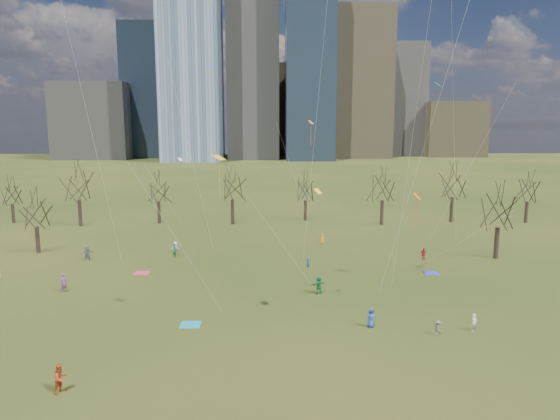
{
  "coord_description": "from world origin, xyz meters",
  "views": [
    {
      "loc": [
        -1.23,
        -39.32,
        15.64
      ],
      "look_at": [
        0.0,
        12.0,
        7.0
      ],
      "focal_mm": 32.0,
      "sensor_mm": 36.0,
      "label": 1
    }
  ],
  "objects_px": {
    "blanket_teal": "(190,325)",
    "blanket_navy": "(431,273)",
    "person_0": "(371,318)",
    "blanket_crimson": "(142,273)",
    "person_2": "(60,378)",
    "person_1": "(474,322)"
  },
  "relations": [
    {
      "from": "blanket_teal",
      "to": "blanket_navy",
      "type": "distance_m",
      "value": 27.38
    },
    {
      "from": "person_1",
      "to": "person_2",
      "type": "distance_m",
      "value": 29.43
    },
    {
      "from": "blanket_navy",
      "to": "person_1",
      "type": "xyz_separation_m",
      "value": [
        -1.68,
        -15.3,
        0.68
      ]
    },
    {
      "from": "blanket_crimson",
      "to": "person_1",
      "type": "height_order",
      "value": "person_1"
    },
    {
      "from": "blanket_crimson",
      "to": "person_2",
      "type": "distance_m",
      "value": 24.45
    },
    {
      "from": "blanket_navy",
      "to": "person_2",
      "type": "height_order",
      "value": "person_2"
    },
    {
      "from": "blanket_navy",
      "to": "person_0",
      "type": "distance_m",
      "value": 17.24
    },
    {
      "from": "blanket_teal",
      "to": "person_2",
      "type": "distance_m",
      "value": 11.83
    },
    {
      "from": "blanket_crimson",
      "to": "person_2",
      "type": "relative_size",
      "value": 0.89
    },
    {
      "from": "blanket_navy",
      "to": "person_0",
      "type": "bearing_deg",
      "value": -123.47
    },
    {
      "from": "person_1",
      "to": "person_2",
      "type": "bearing_deg",
      "value": 155.69
    },
    {
      "from": "person_0",
      "to": "person_1",
      "type": "relative_size",
      "value": 1.11
    },
    {
      "from": "blanket_navy",
      "to": "person_2",
      "type": "xyz_separation_m",
      "value": [
        -29.91,
        -23.64,
        0.88
      ]
    },
    {
      "from": "person_2",
      "to": "person_0",
      "type": "bearing_deg",
      "value": -37.14
    },
    {
      "from": "blanket_teal",
      "to": "person_1",
      "type": "xyz_separation_m",
      "value": [
        22.11,
        -1.75,
        0.68
      ]
    },
    {
      "from": "blanket_teal",
      "to": "blanket_crimson",
      "type": "height_order",
      "value": "same"
    },
    {
      "from": "blanket_teal",
      "to": "blanket_crimson",
      "type": "xyz_separation_m",
      "value": [
        -7.43,
        14.31,
        0.0
      ]
    },
    {
      "from": "blanket_crimson",
      "to": "person_1",
      "type": "relative_size",
      "value": 1.14
    },
    {
      "from": "blanket_navy",
      "to": "blanket_teal",
      "type": "bearing_deg",
      "value": -150.34
    },
    {
      "from": "blanket_teal",
      "to": "blanket_crimson",
      "type": "bearing_deg",
      "value": 117.45
    },
    {
      "from": "blanket_teal",
      "to": "blanket_navy",
      "type": "relative_size",
      "value": 1.0
    },
    {
      "from": "person_2",
      "to": "person_1",
      "type": "bearing_deg",
      "value": -45.12
    }
  ]
}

